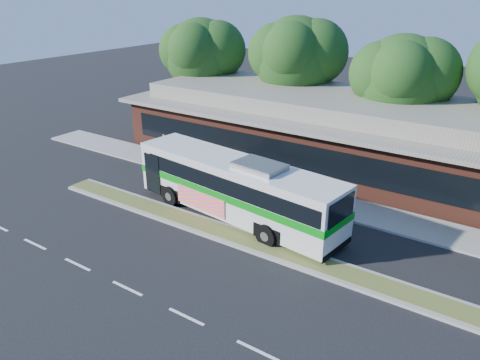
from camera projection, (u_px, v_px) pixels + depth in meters
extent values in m
plane|color=black|center=(260.00, 255.00, 20.50)|extent=(120.00, 120.00, 0.00)
cube|color=#495423|center=(267.00, 248.00, 20.93)|extent=(26.00, 1.10, 0.15)
cube|color=gray|center=(322.00, 202.00, 25.37)|extent=(44.00, 2.60, 0.12)
cube|color=black|center=(135.00, 133.00, 37.45)|extent=(14.00, 12.00, 0.01)
cube|color=#5B291C|center=(368.00, 143.00, 29.81)|extent=(32.00, 10.00, 3.20)
cube|color=slate|center=(371.00, 117.00, 29.15)|extent=(33.20, 11.20, 0.24)
cube|color=slate|center=(372.00, 107.00, 28.91)|extent=(30.00, 8.00, 1.00)
cube|color=black|center=(336.00, 165.00, 25.93)|extent=(30.00, 0.06, 1.60)
cylinder|color=black|center=(203.00, 101.00, 38.95)|extent=(0.44, 0.44, 3.99)
sphere|color=#1A3F15|center=(201.00, 55.00, 37.50)|extent=(5.80, 5.80, 5.80)
sphere|color=#1A3F15|center=(217.00, 50.00, 36.98)|extent=(4.52, 4.52, 4.52)
cylinder|color=black|center=(293.00, 111.00, 35.53)|extent=(0.44, 0.44, 4.20)
sphere|color=#1A3F15|center=(296.00, 58.00, 34.03)|extent=(6.00, 6.00, 6.00)
sphere|color=#1A3F15|center=(316.00, 52.00, 33.49)|extent=(4.68, 4.68, 4.68)
cylinder|color=black|center=(394.00, 134.00, 30.71)|extent=(0.44, 0.44, 3.78)
sphere|color=#1A3F15|center=(401.00, 79.00, 29.33)|extent=(5.60, 5.60, 5.60)
sphere|color=#1A3F15|center=(425.00, 73.00, 28.83)|extent=(4.37, 4.37, 4.37)
cube|color=silver|center=(236.00, 187.00, 23.20)|extent=(11.88, 3.88, 2.68)
cube|color=black|center=(241.00, 178.00, 22.82)|extent=(10.96, 3.82, 0.80)
cube|color=silver|center=(236.00, 164.00, 22.73)|extent=(11.90, 3.90, 0.25)
cube|color=#058010|center=(236.00, 188.00, 23.23)|extent=(11.94, 3.95, 0.37)
cube|color=black|center=(159.00, 155.00, 26.63)|extent=(0.32, 2.17, 1.66)
cube|color=black|center=(341.00, 210.00, 19.41)|extent=(0.31, 2.02, 1.07)
cube|color=#EE46B6|center=(200.00, 201.00, 23.35)|extent=(3.29, 0.45, 0.97)
cube|color=slate|center=(259.00, 166.00, 21.75)|extent=(2.50, 1.83, 0.29)
cylinder|color=black|center=(171.00, 196.00, 24.97)|extent=(1.10, 0.48, 1.07)
cylinder|color=black|center=(203.00, 182.00, 26.67)|extent=(1.10, 0.48, 1.07)
cylinder|color=black|center=(267.00, 235.00, 21.03)|extent=(1.10, 0.48, 1.07)
cylinder|color=black|center=(298.00, 217.00, 22.72)|extent=(1.10, 0.48, 1.07)
imported|color=silver|center=(197.00, 142.00, 32.99)|extent=(4.88, 3.10, 1.32)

